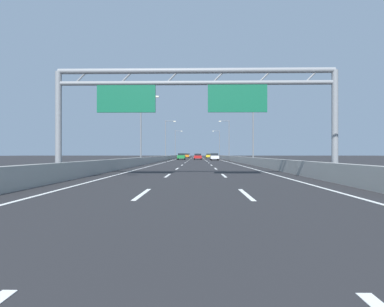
% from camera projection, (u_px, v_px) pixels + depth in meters
% --- Properties ---
extents(ground_plane, '(260.00, 260.00, 0.00)m').
position_uv_depth(ground_plane, '(197.00, 158.00, 98.10)').
color(ground_plane, '#262628').
extents(lane_dash_left_1, '(0.16, 3.00, 0.01)m').
position_uv_depth(lane_dash_left_1, '(142.00, 194.00, 10.65)').
color(lane_dash_left_1, white).
rests_on(lane_dash_left_1, ground_plane).
extents(lane_dash_left_2, '(0.16, 3.00, 0.01)m').
position_uv_depth(lane_dash_left_2, '(168.00, 176.00, 19.65)').
color(lane_dash_left_2, white).
rests_on(lane_dash_left_2, ground_plane).
extents(lane_dash_left_3, '(0.16, 3.00, 0.01)m').
position_uv_depth(lane_dash_left_3, '(177.00, 169.00, 28.64)').
color(lane_dash_left_3, white).
rests_on(lane_dash_left_3, ground_plane).
extents(lane_dash_left_4, '(0.16, 3.00, 0.01)m').
position_uv_depth(lane_dash_left_4, '(182.00, 165.00, 37.64)').
color(lane_dash_left_4, white).
rests_on(lane_dash_left_4, ground_plane).
extents(lane_dash_left_5, '(0.16, 3.00, 0.01)m').
position_uv_depth(lane_dash_left_5, '(185.00, 163.00, 46.64)').
color(lane_dash_left_5, white).
rests_on(lane_dash_left_5, ground_plane).
extents(lane_dash_left_6, '(0.16, 3.00, 0.01)m').
position_uv_depth(lane_dash_left_6, '(187.00, 161.00, 55.64)').
color(lane_dash_left_6, white).
rests_on(lane_dash_left_6, ground_plane).
extents(lane_dash_left_7, '(0.16, 3.00, 0.01)m').
position_uv_depth(lane_dash_left_7, '(189.00, 160.00, 64.64)').
color(lane_dash_left_7, white).
rests_on(lane_dash_left_7, ground_plane).
extents(lane_dash_left_8, '(0.16, 3.00, 0.01)m').
position_uv_depth(lane_dash_left_8, '(190.00, 159.00, 73.64)').
color(lane_dash_left_8, white).
rests_on(lane_dash_left_8, ground_plane).
extents(lane_dash_left_9, '(0.16, 3.00, 0.01)m').
position_uv_depth(lane_dash_left_9, '(191.00, 159.00, 82.63)').
color(lane_dash_left_9, white).
rests_on(lane_dash_left_9, ground_plane).
extents(lane_dash_left_10, '(0.16, 3.00, 0.01)m').
position_uv_depth(lane_dash_left_10, '(191.00, 158.00, 91.63)').
color(lane_dash_left_10, white).
rests_on(lane_dash_left_10, ground_plane).
extents(lane_dash_left_11, '(0.16, 3.00, 0.01)m').
position_uv_depth(lane_dash_left_11, '(192.00, 158.00, 100.63)').
color(lane_dash_left_11, white).
rests_on(lane_dash_left_11, ground_plane).
extents(lane_dash_left_12, '(0.16, 3.00, 0.01)m').
position_uv_depth(lane_dash_left_12, '(192.00, 158.00, 109.63)').
color(lane_dash_left_12, white).
rests_on(lane_dash_left_12, ground_plane).
extents(lane_dash_left_13, '(0.16, 3.00, 0.01)m').
position_uv_depth(lane_dash_left_13, '(193.00, 157.00, 118.63)').
color(lane_dash_left_13, white).
rests_on(lane_dash_left_13, ground_plane).
extents(lane_dash_left_14, '(0.16, 3.00, 0.01)m').
position_uv_depth(lane_dash_left_14, '(193.00, 157.00, 127.63)').
color(lane_dash_left_14, white).
rests_on(lane_dash_left_14, ground_plane).
extents(lane_dash_left_15, '(0.16, 3.00, 0.01)m').
position_uv_depth(lane_dash_left_15, '(193.00, 157.00, 136.63)').
color(lane_dash_left_15, white).
rests_on(lane_dash_left_15, ground_plane).
extents(lane_dash_left_16, '(0.16, 3.00, 0.01)m').
position_uv_depth(lane_dash_left_16, '(194.00, 157.00, 145.62)').
color(lane_dash_left_16, white).
rests_on(lane_dash_left_16, ground_plane).
extents(lane_dash_left_17, '(0.16, 3.00, 0.01)m').
position_uv_depth(lane_dash_left_17, '(194.00, 156.00, 154.62)').
color(lane_dash_left_17, white).
rests_on(lane_dash_left_17, ground_plane).
extents(lane_dash_right_1, '(0.16, 3.00, 0.01)m').
position_uv_depth(lane_dash_right_1, '(246.00, 194.00, 10.58)').
color(lane_dash_right_1, white).
rests_on(lane_dash_right_1, ground_plane).
extents(lane_dash_right_2, '(0.16, 3.00, 0.01)m').
position_uv_depth(lane_dash_right_2, '(224.00, 176.00, 19.58)').
color(lane_dash_right_2, white).
rests_on(lane_dash_right_2, ground_plane).
extents(lane_dash_right_3, '(0.16, 3.00, 0.01)m').
position_uv_depth(lane_dash_right_3, '(216.00, 169.00, 28.58)').
color(lane_dash_right_3, white).
rests_on(lane_dash_right_3, ground_plane).
extents(lane_dash_right_4, '(0.16, 3.00, 0.01)m').
position_uv_depth(lane_dash_right_4, '(211.00, 165.00, 37.57)').
color(lane_dash_right_4, white).
rests_on(lane_dash_right_4, ground_plane).
extents(lane_dash_right_5, '(0.16, 3.00, 0.01)m').
position_uv_depth(lane_dash_right_5, '(209.00, 163.00, 46.57)').
color(lane_dash_right_5, white).
rests_on(lane_dash_right_5, ground_plane).
extents(lane_dash_right_6, '(0.16, 3.00, 0.01)m').
position_uv_depth(lane_dash_right_6, '(207.00, 161.00, 55.57)').
color(lane_dash_right_6, white).
rests_on(lane_dash_right_6, ground_plane).
extents(lane_dash_right_7, '(0.16, 3.00, 0.01)m').
position_uv_depth(lane_dash_right_7, '(206.00, 160.00, 64.57)').
color(lane_dash_right_7, white).
rests_on(lane_dash_right_7, ground_plane).
extents(lane_dash_right_8, '(0.16, 3.00, 0.01)m').
position_uv_depth(lane_dash_right_8, '(205.00, 159.00, 73.57)').
color(lane_dash_right_8, white).
rests_on(lane_dash_right_8, ground_plane).
extents(lane_dash_right_9, '(0.16, 3.00, 0.01)m').
position_uv_depth(lane_dash_right_9, '(204.00, 159.00, 82.57)').
color(lane_dash_right_9, white).
rests_on(lane_dash_right_9, ground_plane).
extents(lane_dash_right_10, '(0.16, 3.00, 0.01)m').
position_uv_depth(lane_dash_right_10, '(203.00, 158.00, 91.57)').
color(lane_dash_right_10, white).
rests_on(lane_dash_right_10, ground_plane).
extents(lane_dash_right_11, '(0.16, 3.00, 0.01)m').
position_uv_depth(lane_dash_right_11, '(203.00, 158.00, 100.56)').
color(lane_dash_right_11, white).
rests_on(lane_dash_right_11, ground_plane).
extents(lane_dash_right_12, '(0.16, 3.00, 0.01)m').
position_uv_depth(lane_dash_right_12, '(202.00, 158.00, 109.56)').
color(lane_dash_right_12, white).
rests_on(lane_dash_right_12, ground_plane).
extents(lane_dash_right_13, '(0.16, 3.00, 0.01)m').
position_uv_depth(lane_dash_right_13, '(202.00, 157.00, 118.56)').
color(lane_dash_right_13, white).
rests_on(lane_dash_right_13, ground_plane).
extents(lane_dash_right_14, '(0.16, 3.00, 0.01)m').
position_uv_depth(lane_dash_right_14, '(202.00, 157.00, 127.56)').
color(lane_dash_right_14, white).
rests_on(lane_dash_right_14, ground_plane).
extents(lane_dash_right_15, '(0.16, 3.00, 0.01)m').
position_uv_depth(lane_dash_right_15, '(202.00, 157.00, 136.56)').
color(lane_dash_right_15, white).
rests_on(lane_dash_right_15, ground_plane).
extents(lane_dash_right_16, '(0.16, 3.00, 0.01)m').
position_uv_depth(lane_dash_right_16, '(201.00, 157.00, 145.56)').
color(lane_dash_right_16, white).
rests_on(lane_dash_right_16, ground_plane).
extents(lane_dash_right_17, '(0.16, 3.00, 0.01)m').
position_uv_depth(lane_dash_right_17, '(201.00, 156.00, 154.55)').
color(lane_dash_right_17, white).
rests_on(lane_dash_right_17, ground_plane).
extents(edge_line_left, '(0.16, 176.00, 0.01)m').
position_uv_depth(edge_line_left, '(179.00, 159.00, 86.20)').
color(edge_line_left, white).
rests_on(edge_line_left, ground_plane).
extents(edge_line_right, '(0.16, 176.00, 0.01)m').
position_uv_depth(edge_line_right, '(216.00, 159.00, 86.00)').
color(edge_line_right, white).
rests_on(edge_line_right, ground_plane).
extents(barrier_left, '(0.45, 220.00, 0.95)m').
position_uv_depth(barrier_left, '(178.00, 156.00, 108.23)').
color(barrier_left, '#9E9E99').
rests_on(barrier_left, ground_plane).
extents(barrier_right, '(0.45, 220.00, 0.95)m').
position_uv_depth(barrier_right, '(217.00, 156.00, 107.97)').
color(barrier_right, '#9E9E99').
rests_on(barrier_right, ground_plane).
extents(sign_gantry, '(16.32, 0.36, 6.36)m').
position_uv_depth(sign_gantry, '(192.00, 95.00, 17.66)').
color(sign_gantry, gray).
rests_on(sign_gantry, ground_plane).
extents(streetlamp_left_mid, '(2.58, 0.28, 9.50)m').
position_uv_depth(streetlamp_left_mid, '(143.00, 125.00, 42.08)').
color(streetlamp_left_mid, slate).
rests_on(streetlamp_left_mid, ground_plane).
extents(streetlamp_right_mid, '(2.58, 0.28, 9.50)m').
position_uv_depth(streetlamp_right_mid, '(251.00, 125.00, 41.79)').
color(streetlamp_right_mid, slate).
rests_on(streetlamp_right_mid, ground_plane).
extents(streetlamp_left_far, '(2.58, 0.28, 9.50)m').
position_uv_depth(streetlamp_left_far, '(167.00, 137.00, 74.33)').
color(streetlamp_left_far, slate).
rests_on(streetlamp_left_far, ground_plane).
extents(streetlamp_right_far, '(2.58, 0.28, 9.50)m').
position_uv_depth(streetlamp_right_far, '(228.00, 137.00, 74.04)').
color(streetlamp_right_far, slate).
rests_on(streetlamp_right_far, ground_plane).
extents(streetlamp_left_distant, '(2.58, 0.28, 9.50)m').
position_uv_depth(streetlamp_left_distant, '(176.00, 142.00, 106.58)').
color(streetlamp_left_distant, slate).
rests_on(streetlamp_left_distant, ground_plane).
extents(streetlamp_right_distant, '(2.58, 0.28, 9.50)m').
position_uv_depth(streetlamp_right_distant, '(219.00, 142.00, 106.30)').
color(streetlamp_right_distant, slate).
rests_on(streetlamp_right_distant, ground_plane).
extents(black_car, '(1.80, 4.13, 1.44)m').
position_uv_depth(black_car, '(197.00, 155.00, 137.68)').
color(black_car, black).
rests_on(black_car, ground_plane).
extents(orange_car, '(1.74, 4.54, 1.49)m').
position_uv_depth(orange_car, '(186.00, 156.00, 102.01)').
color(orange_car, orange).
rests_on(orange_car, ground_plane).
extents(red_car, '(1.81, 4.66, 1.40)m').
position_uv_depth(red_car, '(198.00, 156.00, 73.45)').
color(red_car, red).
rests_on(red_car, ground_plane).
extents(yellow_car, '(1.78, 4.65, 1.43)m').
position_uv_depth(yellow_car, '(209.00, 156.00, 97.86)').
color(yellow_car, yellow).
rests_on(yellow_car, ground_plane).
extents(green_car, '(1.75, 4.62, 1.50)m').
position_uv_depth(green_car, '(181.00, 156.00, 72.43)').
color(green_car, '#1E7A38').
rests_on(green_car, ground_plane).
extents(silver_car, '(1.80, 4.32, 1.49)m').
position_uv_depth(silver_car, '(188.00, 155.00, 121.65)').
color(silver_car, '#A8ADB2').
rests_on(silver_car, ground_plane).
extents(white_car, '(1.75, 4.36, 1.50)m').
position_uv_depth(white_car, '(214.00, 157.00, 65.79)').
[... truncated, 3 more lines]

